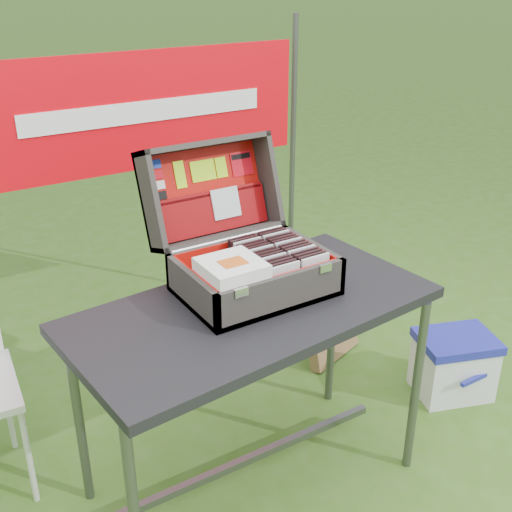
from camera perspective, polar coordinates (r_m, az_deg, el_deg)
ground at (r=2.85m, az=1.39°, el=-18.09°), size 80.00×80.00×0.00m
table at (r=2.52m, az=-0.28°, el=-12.55°), size 1.37×0.77×0.82m
table_top at (r=2.31m, az=-0.30°, el=-4.80°), size 1.37×0.77×0.04m
table_leg_fr at (r=2.68m, az=14.03°, el=-11.37°), size 0.04×0.04×0.78m
table_leg_bl at (r=2.55m, az=-15.48°, el=-13.68°), size 0.04×0.04×0.78m
table_leg_br at (r=3.01m, az=6.77°, el=-6.44°), size 0.04×0.04×0.78m
table_brace at (r=2.71m, az=-0.27°, el=-17.45°), size 1.17×0.03×0.03m
suitcase at (r=2.33m, az=-0.88°, el=2.66°), size 0.54×0.54×0.49m
suitcase_base_bottom at (r=2.38m, az=-0.09°, el=-2.99°), size 0.54×0.38×0.02m
suitcase_base_wall_front at (r=2.22m, az=2.40°, el=-3.44°), size 0.54×0.02×0.14m
suitcase_base_wall_back at (r=2.49m, az=-2.30°, el=-0.08°), size 0.54×0.02×0.14m
suitcase_base_wall_left at (r=2.24m, az=-5.71°, el=-3.22°), size 0.02×0.38×0.14m
suitcase_base_wall_right at (r=2.48m, az=4.97°, el=-0.25°), size 0.02×0.38×0.14m
suitcase_liner_floor at (r=2.37m, az=-0.09°, el=-2.70°), size 0.50×0.34×0.01m
suitcase_latch_left at (r=2.10m, az=-1.33°, el=-3.25°), size 0.05×0.01×0.03m
suitcase_latch_right at (r=2.27m, az=6.18°, el=-1.06°), size 0.05×0.01×0.03m
suitcase_hinge at (r=2.47m, az=-2.45°, el=1.52°), size 0.48×0.02×0.02m
suitcase_lid_back at (r=2.57m, az=-4.59°, el=5.78°), size 0.54×0.14×0.37m
suitcase_lid_rim_far at (r=2.52m, az=-4.73°, el=9.90°), size 0.54×0.14×0.07m
suitcase_lid_rim_near at (r=2.53m, az=-3.25°, el=1.80°), size 0.54×0.14×0.07m
suitcase_lid_rim_left at (r=2.42m, az=-9.39°, el=4.71°), size 0.02×0.26×0.41m
suitcase_lid_rim_right at (r=2.64m, az=0.98°, el=6.81°), size 0.02×0.26×0.41m
suitcase_lid_liner at (r=2.56m, az=-4.46°, el=5.79°), size 0.49×0.11×0.32m
suitcase_liner_wall_front at (r=2.22m, az=2.20°, el=-3.06°), size 0.50×0.01×0.12m
suitcase_liner_wall_back at (r=2.48m, az=-2.15°, el=0.03°), size 0.50×0.01×0.12m
suitcase_liner_wall_left at (r=2.24m, az=-5.42°, el=-2.89°), size 0.01×0.34×0.12m
suitcase_liner_wall_right at (r=2.47m, az=4.73°, el=-0.10°), size 0.01×0.34×0.12m
suitcase_lid_pocket at (r=2.55m, az=-3.91°, el=3.84°), size 0.48×0.08×0.16m
suitcase_pocket_edge at (r=2.54m, az=-4.16°, el=5.54°), size 0.47×0.03×0.03m
suitcase_pocket_cd at (r=2.56m, az=-2.71°, el=4.73°), size 0.12×0.05×0.12m
lid_sticker_cc_a at (r=2.47m, az=-9.03°, el=8.05°), size 0.05×0.01×0.03m
lid_sticker_cc_b at (r=2.47m, az=-8.85°, el=7.14°), size 0.05×0.01×0.03m
lid_sticker_cc_c at (r=2.48m, az=-8.68°, el=6.23°), size 0.05×0.01×0.03m
lid_sticker_cc_d at (r=2.48m, az=-8.50°, el=5.32°), size 0.05×0.01×0.03m
lid_card_neon_tall at (r=2.51m, az=-6.78°, el=7.19°), size 0.04×0.04×0.10m
lid_card_neon_main at (r=2.55m, az=-4.73°, el=7.58°), size 0.11×0.03×0.08m
lid_card_neon_small at (r=2.59m, az=-3.11°, el=7.88°), size 0.05×0.03×0.08m
lid_sticker_band at (r=2.64m, az=-1.27°, el=8.21°), size 0.10×0.03×0.09m
lid_sticker_band_bar at (r=2.64m, az=-1.39°, el=8.85°), size 0.09×0.01×0.02m
cd_left_0 at (r=2.25m, az=2.60°, el=-2.33°), size 0.12×0.01×0.14m
cd_left_1 at (r=2.26m, az=2.30°, el=-2.13°), size 0.12×0.01×0.14m
cd_left_2 at (r=2.28m, az=2.01°, el=-1.92°), size 0.12×0.01×0.14m
cd_left_3 at (r=2.29m, az=1.71°, el=-1.72°), size 0.12×0.01×0.14m
cd_left_4 at (r=2.31m, az=1.42°, el=-1.52°), size 0.12×0.01×0.14m
cd_left_5 at (r=2.33m, az=1.14°, el=-1.33°), size 0.12×0.01×0.14m
cd_left_6 at (r=2.34m, az=0.85°, el=-1.14°), size 0.12×0.01×0.14m
cd_left_7 at (r=2.36m, az=0.58°, el=-0.95°), size 0.12×0.01×0.14m
cd_left_8 at (r=2.37m, az=0.30°, el=-0.76°), size 0.12×0.01×0.14m
cd_left_9 at (r=2.39m, az=0.03°, el=-0.57°), size 0.12×0.01×0.14m
cd_left_10 at (r=2.41m, az=-0.23°, el=-0.39°), size 0.12×0.01×0.14m
cd_left_11 at (r=2.42m, az=-0.50°, el=-0.21°), size 0.12×0.01×0.14m
cd_left_12 at (r=2.44m, az=-0.76°, el=-0.03°), size 0.12×0.01×0.14m
cd_left_13 at (r=2.46m, az=-1.01°, el=0.15°), size 0.12×0.01×0.14m
cd_left_14 at (r=2.47m, az=-1.27°, el=0.32°), size 0.12×0.01×0.14m
cd_right_0 at (r=2.32m, az=5.25°, el=-1.55°), size 0.12×0.01×0.14m
cd_right_1 at (r=2.33m, az=4.94°, el=-1.36°), size 0.12×0.01×0.14m
cd_right_2 at (r=2.35m, az=4.63°, el=-1.16°), size 0.12×0.01×0.14m
cd_right_3 at (r=2.36m, az=4.33°, el=-0.97°), size 0.12×0.01×0.14m
cd_right_4 at (r=2.38m, az=4.03°, el=-0.79°), size 0.12×0.01×0.14m
cd_right_5 at (r=2.39m, az=3.74°, el=-0.60°), size 0.12×0.01×0.14m
cd_right_6 at (r=2.41m, az=3.45°, el=-0.42°), size 0.12×0.01×0.14m
cd_right_7 at (r=2.42m, az=3.16°, el=-0.24°), size 0.12×0.01×0.14m
cd_right_8 at (r=2.44m, az=2.88°, el=-0.06°), size 0.12×0.01×0.14m
cd_right_9 at (r=2.45m, az=2.60°, el=0.12°), size 0.12×0.01×0.14m
cd_right_10 at (r=2.47m, az=2.32°, el=0.29°), size 0.12×0.01×0.14m
cd_right_11 at (r=2.49m, az=2.05°, el=0.46°), size 0.12×0.01×0.14m
cd_right_12 at (r=2.50m, az=1.78°, el=0.63°), size 0.12×0.01×0.14m
cd_right_13 at (r=2.52m, az=1.51°, el=0.80°), size 0.12×0.01×0.14m
cd_right_14 at (r=2.53m, az=1.25°, el=0.96°), size 0.12×0.01×0.14m
songbook_0 at (r=2.20m, az=-2.18°, el=-1.49°), size 0.20×0.20×0.00m
songbook_1 at (r=2.20m, az=-2.18°, el=-1.38°), size 0.20×0.20×0.00m
songbook_2 at (r=2.19m, az=-2.18°, el=-1.26°), size 0.20×0.20×0.00m
songbook_3 at (r=2.19m, az=-2.19°, el=-1.14°), size 0.20×0.20×0.00m
songbook_4 at (r=2.19m, az=-2.19°, el=-1.02°), size 0.20×0.20×0.00m
songbook_5 at (r=2.19m, az=-2.19°, el=-0.91°), size 0.20×0.20×0.00m
songbook_6 at (r=2.19m, az=-2.19°, el=-0.79°), size 0.20×0.20×0.00m
songbook_7 at (r=2.18m, az=-2.19°, el=-0.67°), size 0.20×0.20×0.00m
songbook_8 at (r=2.18m, az=-2.20°, el=-0.55°), size 0.20×0.20×0.00m
songbook_graphic at (r=2.17m, az=-2.07°, el=-0.55°), size 0.09×0.07×0.00m
cooler at (r=3.29m, az=17.15°, el=-9.23°), size 0.43×0.38×0.32m
cooler_body at (r=3.31m, az=17.10°, el=-9.54°), size 0.41×0.36×0.27m
cooler_lid at (r=3.22m, az=17.45°, el=-7.21°), size 0.43×0.38×0.04m
cooler_handle at (r=3.22m, az=19.11°, el=-10.19°), size 0.21×0.02×0.02m
chair_leg_fr at (r=2.70m, az=-19.59°, el=-16.18°), size 0.02×0.02×0.47m
chair_leg_br at (r=2.98m, az=-21.28°, el=-12.10°), size 0.02×0.02×0.47m
cardboard_box at (r=3.43m, az=6.67°, el=-5.96°), size 0.40×0.25×0.40m
banner_post_right at (r=3.65m, az=3.22°, el=7.35°), size 0.03×0.03×1.70m
banner at (r=3.12m, az=-9.67°, el=12.61°), size 1.60×0.02×0.55m
banner_text at (r=3.11m, az=-9.58°, el=12.57°), size 1.20×0.00×0.10m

